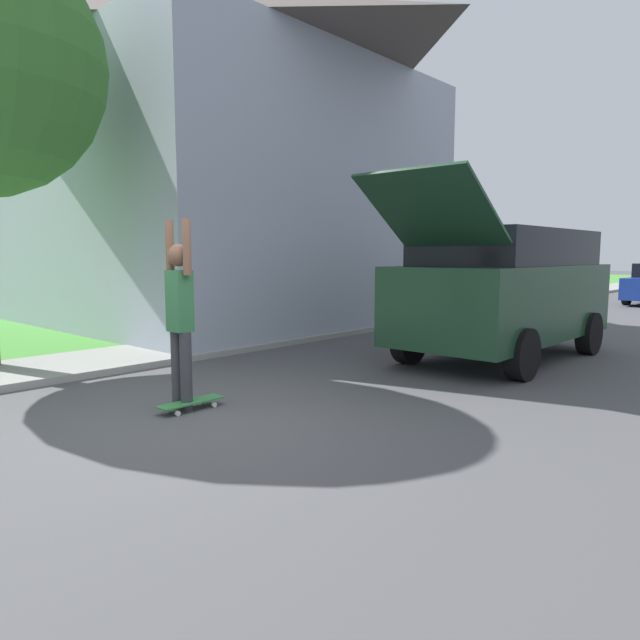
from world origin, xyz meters
TOP-DOWN VIEW (x-y plane):
  - ground_plane at (0.00, 0.00)m, footprint 120.00×120.00m
  - lawn at (-8.00, 6.00)m, footprint 10.00×80.00m
  - sidewalk at (-3.60, 6.00)m, footprint 1.80×80.00m
  - house at (-7.69, 5.91)m, footprint 10.63×9.11m
  - suv_parked at (0.80, 5.51)m, footprint 2.05×5.13m
  - skateboarder at (-0.45, 0.20)m, footprint 0.41×0.24m
  - skateboard at (-0.35, 0.24)m, footprint 0.22×0.77m

SIDE VIEW (x-z plane):
  - ground_plane at x=0.00m, z-range 0.00..0.00m
  - lawn at x=-8.00m, z-range 0.00..0.08m
  - sidewalk at x=-3.60m, z-range 0.00..0.10m
  - skateboard at x=-0.35m, z-range 0.03..0.13m
  - skateboarder at x=-0.45m, z-range 0.05..2.11m
  - suv_parked at x=0.80m, z-range -0.22..2.52m
  - house at x=-7.69m, z-range 0.23..8.46m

